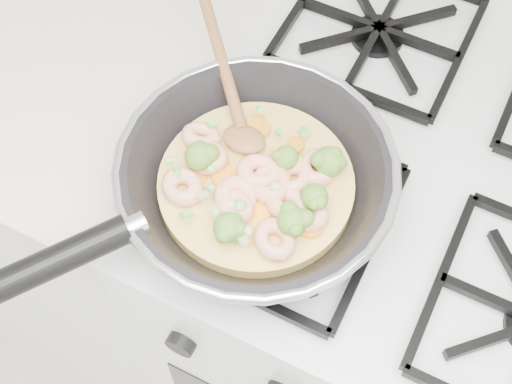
% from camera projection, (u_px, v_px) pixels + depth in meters
% --- Properties ---
extents(stove, '(0.60, 0.60, 0.92)m').
position_uv_depth(stove, '(389.00, 304.00, 1.24)').
color(stove, silver).
rests_on(stove, ground).
extents(counter_left, '(1.00, 0.60, 0.90)m').
position_uv_depth(counter_left, '(9.00, 135.00, 1.43)').
color(counter_left, silver).
rests_on(counter_left, ground).
extents(skillet, '(0.38, 0.53, 0.09)m').
position_uv_depth(skillet, '(252.00, 181.00, 0.78)').
color(skillet, black).
rests_on(skillet, stove).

